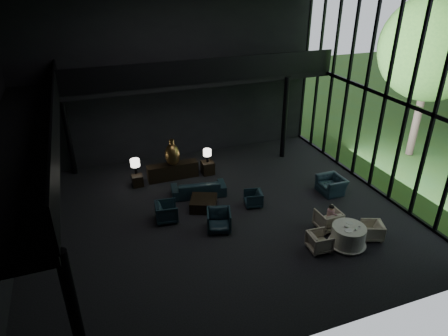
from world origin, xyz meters
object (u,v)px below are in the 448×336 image
object	(u,v)px
bronze_urn	(172,154)
sofa	(198,185)
window_armchair	(332,182)
console	(173,171)
coffee_table	(204,203)
dining_table	(348,237)
table_lamp_right	(207,153)
dining_chair_north	(328,218)
child	(331,212)
side_table_right	(208,168)
lounge_armchair_south	(219,218)
table_lamp_left	(135,163)
lounge_armchair_west	(167,211)
side_table_left	(138,181)
dining_chair_east	(372,231)
lounge_armchair_east	(253,199)
dining_chair_west	(320,241)

from	to	relation	value
bronze_urn	sofa	size ratio (longest dim) A/B	0.50
sofa	window_armchair	xyz separation A→B (m)	(5.27, -1.74, 0.01)
console	bronze_urn	xyz separation A→B (m)	(0.00, -0.13, 0.87)
coffee_table	dining_table	size ratio (longest dim) A/B	0.78
console	table_lamp_right	size ratio (longest dim) A/B	3.69
dining_table	dining_chair_north	world-z (taller)	dining_chair_north
bronze_urn	child	bearing A→B (deg)	-52.42
side_table_right	sofa	size ratio (longest dim) A/B	0.25
bronze_urn	lounge_armchair_south	world-z (taller)	bronze_urn
table_lamp_left	lounge_armchair_west	distance (m)	3.35
bronze_urn	table_lamp_left	size ratio (longest dim) A/B	1.80
child	table_lamp_left	bearing A→B (deg)	-44.49
console	side_table_left	world-z (taller)	console
dining_chair_north	dining_chair_east	size ratio (longest dim) A/B	1.38
lounge_armchair_west	window_armchair	bearing A→B (deg)	-86.16
coffee_table	dining_chair_east	size ratio (longest dim) A/B	1.59
side_table_right	coffee_table	xyz separation A→B (m)	(-1.07, -2.76, -0.07)
bronze_urn	side_table_left	bearing A→B (deg)	-179.38
side_table_left	window_armchair	size ratio (longest dim) A/B	0.46
lounge_armchair_west	window_armchair	distance (m)	6.94
lounge_armchair_west	coffee_table	world-z (taller)	lounge_armchair_west
side_table_left	dining_chair_north	size ratio (longest dim) A/B	0.58
lounge_armchair_east	child	distance (m)	3.12
lounge_armchair_east	window_armchair	xyz separation A→B (m)	(3.49, -0.20, 0.17)
sofa	lounge_armchair_west	bearing A→B (deg)	48.81
dining_table	dining_chair_east	world-z (taller)	dining_table
side_table_right	lounge_armchair_west	size ratio (longest dim) A/B	0.69
window_armchair	coffee_table	xyz separation A→B (m)	(-5.39, 0.67, -0.26)
coffee_table	dining_table	xyz separation A→B (m)	(3.86, -3.92, 0.11)
lounge_armchair_east	coffee_table	xyz separation A→B (m)	(-1.91, 0.47, -0.08)
side_table_left	dining_table	xyz separation A→B (m)	(5.99, -6.65, 0.08)
lounge_armchair_west	dining_chair_west	world-z (taller)	lounge_armchair_west
lounge_armchair_west	dining_chair_east	world-z (taller)	lounge_armchair_west
sofa	side_table_left	bearing A→B (deg)	-27.36
console	table_lamp_left	distance (m)	1.72
console	coffee_table	world-z (taller)	console
side_table_left	dining_chair_east	bearing A→B (deg)	-43.24
side_table_right	table_lamp_right	world-z (taller)	table_lamp_right
dining_table	dining_chair_west	distance (m)	1.04
console	coffee_table	bearing A→B (deg)	-79.61
dining_chair_east	window_armchair	bearing A→B (deg)	-167.49
lounge_armchair_west	side_table_left	bearing A→B (deg)	17.67
bronze_urn	lounge_armchair_south	xyz separation A→B (m)	(0.60, -4.29, -0.75)
lounge_armchair_east	side_table_left	bearing A→B (deg)	-116.03
sofa	child	xyz separation A→B (m)	(3.70, -3.97, 0.26)
bronze_urn	side_table_right	distance (m)	1.85
lounge_armchair_east	dining_table	distance (m)	3.96
console	side_table_left	xyz separation A→B (m)	(-1.60, -0.15, -0.11)
bronze_urn	coffee_table	distance (m)	2.97
dining_table	dining_chair_west	world-z (taller)	dining_table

